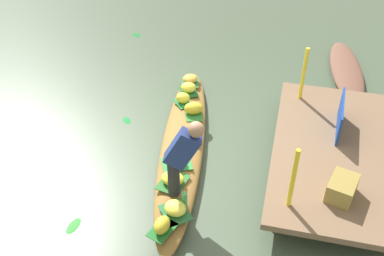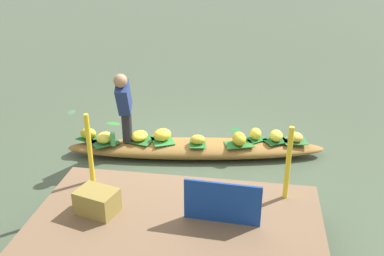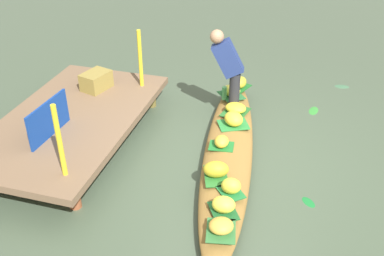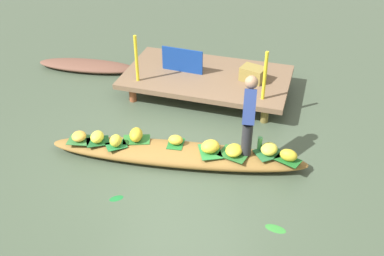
{
  "view_description": "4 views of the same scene",
  "coord_description": "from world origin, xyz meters",
  "views": [
    {
      "loc": [
        5.3,
        1.4,
        4.89
      ],
      "look_at": [
        -0.02,
        0.14,
        0.5
      ],
      "focal_mm": 44.48,
      "sensor_mm": 36.0,
      "label": 1
    },
    {
      "loc": [
        -0.91,
        6.15,
        3.25
      ],
      "look_at": [
        0.04,
        0.13,
        0.54
      ],
      "focal_mm": 40.43,
      "sensor_mm": 36.0,
      "label": 2
    },
    {
      "loc": [
        -4.92,
        -0.92,
        3.6
      ],
      "look_at": [
        0.14,
        0.55,
        0.34
      ],
      "focal_mm": 42.35,
      "sensor_mm": 36.0,
      "label": 3
    },
    {
      "loc": [
        1.89,
        -5.47,
        4.55
      ],
      "look_at": [
        0.1,
        0.49,
        0.32
      ],
      "focal_mm": 42.74,
      "sensor_mm": 36.0,
      "label": 4
    }
  ],
  "objects": [
    {
      "name": "railing_post_west",
      "position": [
        -1.33,
        1.65,
        0.85
      ],
      "size": [
        0.06,
        0.06,
        0.91
      ],
      "primitive_type": "cylinder",
      "color": "yellow",
      "rests_on": "dock_platform"
    },
    {
      "name": "banana_bunch_3",
      "position": [
        -1.57,
        -0.26,
        0.32
      ],
      "size": [
        0.31,
        0.32,
        0.14
      ],
      "primitive_type": "ellipsoid",
      "rotation": [
        0.0,
        0.0,
        5.07
      ],
      "color": "gold",
      "rests_on": "vendor_boat"
    },
    {
      "name": "railing_post_east",
      "position": [
        1.07,
        1.65,
        0.85
      ],
      "size": [
        0.06,
        0.06,
        0.91
      ],
      "primitive_type": "cylinder",
      "color": "yellow",
      "rests_on": "dock_platform"
    },
    {
      "name": "leaf_mat_6",
      "position": [
        -1.27,
        -0.21,
        0.25
      ],
      "size": [
        0.44,
        0.41,
        0.01
      ],
      "primitive_type": "cube",
      "rotation": [
        0.0,
        0.0,
        0.54
      ],
      "color": "#1D5B2A",
      "rests_on": "vendor_boat"
    },
    {
      "name": "vendor_boat",
      "position": [
        0.0,
        0.0,
        0.12
      ],
      "size": [
        4.17,
        1.23,
        0.25
      ],
      "primitive_type": "ellipsoid",
      "rotation": [
        0.0,
        0.0,
        0.15
      ],
      "color": "olive",
      "rests_on": "ground"
    },
    {
      "name": "canal_water",
      "position": [
        0.0,
        0.0,
        0.0
      ],
      "size": [
        40.0,
        40.0,
        0.0
      ],
      "primitive_type": "plane",
      "color": "#445440",
      "rests_on": "ground"
    },
    {
      "name": "banana_bunch_8",
      "position": [
        1.72,
        0.18,
        0.35
      ],
      "size": [
        0.29,
        0.22,
        0.19
      ],
      "primitive_type": "ellipsoid",
      "rotation": [
        0.0,
        0.0,
        6.14
      ],
      "color": "gold",
      "rests_on": "vendor_boat"
    },
    {
      "name": "leaf_mat_8",
      "position": [
        1.72,
        0.18,
        0.25
      ],
      "size": [
        0.43,
        0.36,
        0.01
      ],
      "primitive_type": "cube",
      "rotation": [
        0.0,
        0.0,
        2.78
      ],
      "color": "#1D6525",
      "rests_on": "vendor_boat"
    },
    {
      "name": "leaf_mat_7",
      "position": [
        -0.69,
        0.01,
        0.25
      ],
      "size": [
        0.5,
        0.4,
        0.01
      ],
      "primitive_type": "cube",
      "rotation": [
        0.0,
        0.0,
        0.33
      ],
      "color": "#2C732D",
      "rests_on": "vendor_boat"
    },
    {
      "name": "drifting_plant_2",
      "position": [
        -3.47,
        -1.92,
        0.0
      ],
      "size": [
        0.25,
        0.27,
        0.01
      ],
      "primitive_type": "ellipsoid",
      "rotation": [
        0.0,
        0.0,
        0.9
      ],
      "color": "#126D25",
      "rests_on": "ground"
    },
    {
      "name": "banana_bunch_4",
      "position": [
        0.9,
        0.09,
        0.32
      ],
      "size": [
        0.29,
        0.34,
        0.14
      ],
      "primitive_type": "ellipsoid",
      "rotation": [
        0.0,
        0.0,
        4.58
      ],
      "color": "yellow",
      "rests_on": "vendor_boat"
    },
    {
      "name": "moored_boat",
      "position": [
        -2.88,
        2.48,
        0.09
      ],
      "size": [
        2.25,
        0.83,
        0.18
      ],
      "primitive_type": "ellipsoid",
      "rotation": [
        0.0,
        0.0,
        0.12
      ],
      "color": "brown",
      "rests_on": "ground"
    },
    {
      "name": "market_banner",
      "position": [
        -0.63,
        2.25,
        0.64
      ],
      "size": [
        0.84,
        0.07,
        0.48
      ],
      "primitive_type": "cube",
      "rotation": [
        0.0,
        0.0,
        -0.05
      ],
      "color": "navy",
      "rests_on": "dock_platform"
    },
    {
      "name": "water_bottle",
      "position": [
        1.25,
        0.35,
        0.36
      ],
      "size": [
        0.08,
        0.08,
        0.21
      ],
      "primitive_type": "cylinder",
      "color": "#4DAB5D",
      "rests_on": "vendor_boat"
    },
    {
      "name": "drifting_plant_0",
      "position": [
        1.73,
        -1.03,
        0.0
      ],
      "size": [
        0.3,
        0.18,
        0.01
      ],
      "primitive_type": "ellipsoid",
      "rotation": [
        0.0,
        0.0,
        3.0
      ],
      "color": "#358B35",
      "rests_on": "ground"
    },
    {
      "name": "leaf_mat_5",
      "position": [
        -0.05,
        0.09,
        0.25
      ],
      "size": [
        0.28,
        0.35,
        0.01
      ],
      "primitive_type": "cube",
      "rotation": [
        0.0,
        0.0,
        1.69
      ],
      "color": "#20702C",
      "rests_on": "vendor_boat"
    },
    {
      "name": "leaf_mat_2",
      "position": [
        0.53,
        0.05,
        0.25
      ],
      "size": [
        0.47,
        0.52,
        0.01
      ],
      "primitive_type": "cube",
      "rotation": [
        0.0,
        0.0,
        2.02
      ],
      "color": "#2C833A",
      "rests_on": "vendor_boat"
    },
    {
      "name": "leaf_mat_3",
      "position": [
        -1.57,
        -0.26,
        0.25
      ],
      "size": [
        0.41,
        0.36,
        0.01
      ],
      "primitive_type": "cube",
      "rotation": [
        0.0,
        0.0,
        0.19
      ],
      "color": "#347338",
      "rests_on": "vendor_boat"
    },
    {
      "name": "banana_bunch_1",
      "position": [
        -0.94,
        -0.23,
        0.35
      ],
      "size": [
        0.21,
        0.24,
        0.19
      ],
      "primitive_type": "ellipsoid",
      "rotation": [
        0.0,
        0.0,
        1.68
      ],
      "color": "yellow",
      "rests_on": "vendor_boat"
    },
    {
      "name": "produce_crate",
      "position": [
        0.77,
        2.28,
        0.53
      ],
      "size": [
        0.51,
        0.43,
        0.27
      ],
      "primitive_type": "cube",
      "rotation": [
        0.0,
        0.0,
        -0.27
      ],
      "color": "olive",
      "rests_on": "dock_platform"
    },
    {
      "name": "drifting_plant_3",
      "position": [
        -0.56,
        -1.11,
        0.0
      ],
      "size": [
        0.23,
        0.22,
        0.01
      ],
      "primitive_type": "ellipsoid",
      "rotation": [
        0.0,
        0.0,
        0.7
      ],
      "color": "#1A7530",
      "rests_on": "ground"
    },
    {
      "name": "banana_bunch_6",
      "position": [
        -1.27,
        -0.21,
        0.34
      ],
      "size": [
        0.23,
        0.27,
        0.18
      ],
      "primitive_type": "ellipsoid",
      "rotation": [
        0.0,
        0.0,
        1.66
      ],
      "color": "#F9E743",
      "rests_on": "vendor_boat"
    },
    {
      "name": "banana_bunch_7",
      "position": [
        -0.69,
        0.01,
        0.35
      ],
      "size": [
        0.28,
        0.35,
        0.2
      ],
      "primitive_type": "ellipsoid",
      "rotation": [
        0.0,
        0.0,
        1.84
      ],
      "color": "gold",
      "rests_on": "vendor_boat"
    },
    {
      "name": "vendor_person",
      "position": [
        1.05,
        0.27,
        0.94
      ],
      "size": [
        0.25,
        0.52,
        1.2
      ],
      "color": "#28282D",
      "rests_on": "vendor_boat"
    },
    {
      "name": "leaf_mat_0",
      "position": [
        1.41,
        0.27,
        0.25
      ],
      "size": [
        0.52,
        0.5,
        0.01
      ],
      "primitive_type": "cube",
      "rotation": [
        0.0,
        0.0,
        0.68
      ],
      "color": "#286838",
      "rests_on": "vendor_boat"
    },
    {
      "name": "leaf_mat_4",
      "position": [
        0.9,
        0.09,
        0.25
      ],
      "size": [
        0.5,
        0.43,
        0.01
      ],
      "primitive_type": "cube",
      "rotation": [
        0.0,
        0.0,
        2.91
      ],
      "color": "#29672A",
      "rests_on": "vendor_boat"
    },
    {
      "name": "banana_bunch_2",
      "position": [
        0.53,
        0.05,
        0.35
      ],
      "size": [
        0.39,
        0.38,
        0.19
      ],
      "primitive_type": "ellipsoid",
      "rotation": [
        0.0,
        0.0,
        3.9
      ],
      "color": "yellow",
      "rests_on": "vendor_boat"
    },
    {
      "name": "leaf_mat_1",
      "position": [
        -0.94,
        -0.23,
        0.25
      ],
      "size": [
        0.4,
        0.39,
        0.01
      ],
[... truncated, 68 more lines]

